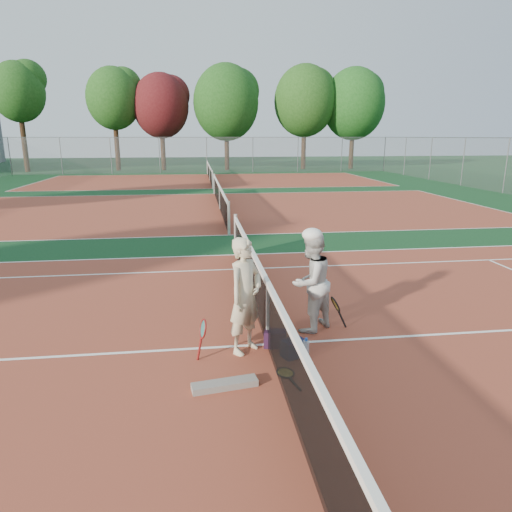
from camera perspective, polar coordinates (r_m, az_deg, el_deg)
The scene contains 23 objects.
ground at distance 7.09m, azimuth 1.44°, elevation -11.02°, with size 130.00×130.00×0.00m, color #0E3519.
court_main at distance 7.09m, azimuth 1.44°, elevation -11.00°, with size 23.77×10.97×0.01m, color brown.
court_far_a at distance 20.07m, azimuth -4.53°, elevation 5.88°, with size 23.77×10.97×0.01m, color brown.
court_far_b at distance 33.46m, azimuth -5.79°, elevation 9.40°, with size 23.77×10.97×0.01m, color brown.
net_main at distance 6.89m, azimuth 1.47°, elevation -7.19°, with size 0.10×10.98×1.02m, color black, non-canonical shape.
net_far_a at distance 20.00m, azimuth -4.56°, elevation 7.31°, with size 0.10×10.98×1.02m, color black, non-canonical shape.
net_far_b at distance 33.42m, azimuth -5.81°, elevation 10.26°, with size 0.10×10.98×1.02m, color black, non-canonical shape.
fence_back at distance 40.35m, azimuth -6.18°, elevation 12.42°, with size 32.00×0.06×3.00m, color slate, non-canonical shape.
player_a at distance 6.58m, azimuth -1.34°, elevation -5.01°, with size 0.62×0.41×1.71m, color beige.
player_b at distance 7.37m, azimuth 6.86°, elevation -3.25°, with size 0.79×0.62×1.64m, color silver.
racket_red at distance 6.59m, azimuth -6.59°, elevation -10.34°, with size 0.15×0.27×0.59m, color maroon, non-canonical shape.
racket_black_held at distance 7.64m, azimuth 9.85°, elevation -7.04°, with size 0.29×0.27×0.55m, color black, non-canonical shape.
racket_spare at distance 6.31m, azimuth 3.68°, elevation -14.36°, with size 0.60×0.27×0.03m, color black, non-canonical shape.
sports_bag_navy at distance 6.71m, azimuth 4.69°, elevation -11.41°, with size 0.32×0.22×0.26m, color black.
sports_bag_purple at distance 6.98m, azimuth 2.40°, elevation -10.30°, with size 0.32×0.22×0.26m, color black.
net_cover_canvas at distance 5.99m, azimuth -3.93°, elevation -15.75°, with size 0.84×0.19×0.09m, color slate.
water_bottle at distance 6.62m, azimuth 6.26°, elevation -11.65°, with size 0.09×0.09×0.30m, color silver.
tree_back_0 at distance 46.22m, azimuth -27.61°, elevation 17.68°, with size 4.43×4.43×9.31m.
tree_back_1 at distance 44.90m, azimuth -17.39°, elevation 18.25°, with size 4.77×4.77×9.09m.
tree_back_maroon at distance 44.37m, azimuth -11.81°, elevation 17.88°, with size 5.03×5.03×8.65m.
tree_back_3 at distance 43.67m, azimuth -3.76°, elevation 18.59°, with size 5.92×5.92×9.44m.
tree_back_4 at distance 45.21m, azimuth 6.11°, elevation 18.70°, with size 5.73×5.73×9.57m.
tree_back_5 at distance 46.64m, azimuth 12.13°, elevation 18.08°, with size 5.85×5.85×9.42m.
Camera 1 is at (-1.00, -6.31, 3.08)m, focal length 32.00 mm.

